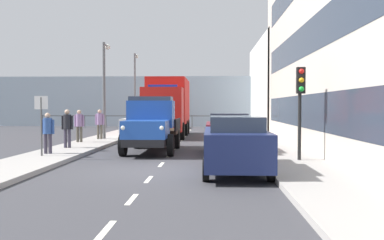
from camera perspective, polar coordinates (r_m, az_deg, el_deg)
name	(u,v)px	position (r m, az deg, el deg)	size (l,w,h in m)	color
ground_plane	(176,147)	(21.22, -2.12, -3.60)	(80.00, 80.00, 0.00)	#38383D
sidewalk_left	(268,146)	(21.33, 10.13, -3.39)	(2.28, 37.50, 0.15)	#9E9993
sidewalk_right	(86,145)	(22.04, -13.96, -3.25)	(2.28, 37.50, 0.15)	#9E9993
road_centreline_markings	(174,149)	(20.09, -2.38, -3.89)	(0.12, 32.61, 0.01)	silver
building_far_block	(309,86)	(37.35, 15.31, 4.39)	(8.57, 14.44, 7.43)	silver
sea_horizon	(194,101)	(42.84, 0.22, 2.50)	(80.00, 0.80, 5.00)	#8C9EAD
seawall_railing	(192,118)	(39.25, 0.01, 0.25)	(28.08, 0.08, 1.20)	#4C5156
truck_vintage_blue	(151,126)	(18.52, -5.47, -0.74)	(2.17, 5.64, 2.43)	black
lorry_cargo_red	(168,105)	(28.40, -3.28, 1.97)	(2.58, 8.20, 3.87)	red
car_navy_kerbside_near	(235,144)	(12.80, 5.82, -3.17)	(1.91, 4.44, 1.72)	navy
car_maroon_kerbside_1	(228,133)	(18.13, 4.84, -1.69)	(1.93, 3.96, 1.72)	maroon
car_white_oppositeside_0	(142,125)	(26.09, -6.64, -0.61)	(1.95, 4.69, 1.72)	white
car_silver_oppositeside_1	(156,121)	(32.57, -4.81, -0.12)	(1.87, 4.14, 1.72)	#B7BABF
car_red_oppositeside_2	(165,119)	(38.54, -3.68, 0.19)	(1.88, 4.36, 1.72)	#B21E1E
pedestrian_couple_b	(48,130)	(17.71, -18.70, -1.24)	(0.53, 0.34, 1.61)	#383342
pedestrian_by_lamp	(67,125)	(19.93, -16.31, -0.67)	(0.53, 0.34, 1.72)	#383342
pedestrian_with_bag	(79,123)	(22.95, -14.81, -0.41)	(0.53, 0.34, 1.67)	#4C473D
pedestrian_strolling	(100,122)	(24.76, -12.22, -0.22)	(0.53, 0.34, 1.68)	#4C473D
traffic_light_near	(300,93)	(15.15, 14.27, 3.53)	(0.28, 0.41, 3.20)	black
lamp_post_promenade	(105,80)	(25.25, -11.57, 5.21)	(0.32, 1.14, 5.54)	#59595B
lamp_post_far	(135,84)	(35.59, -7.60, 4.82)	(0.32, 1.14, 6.21)	#59595B
street_sign	(41,115)	(16.98, -19.47, 0.63)	(0.50, 0.07, 2.25)	#4C4C4C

